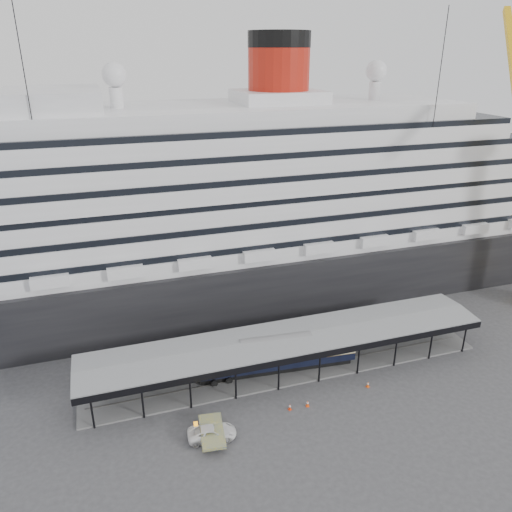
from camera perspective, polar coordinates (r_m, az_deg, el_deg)
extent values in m
plane|color=#3D3D3F|center=(67.89, 5.22, -14.94)|extent=(200.00, 200.00, 0.00)
cube|color=black|center=(91.57, -2.44, -0.72)|extent=(130.00, 30.00, 10.00)
cylinder|color=#A6190D|center=(86.59, 2.62, 20.06)|extent=(10.00, 10.00, 9.00)
cylinder|color=black|center=(86.50, 2.68, 23.53)|extent=(10.10, 10.10, 2.50)
sphere|color=silver|center=(81.25, -15.91, 19.32)|extent=(3.60, 3.60, 3.60)
sphere|color=silver|center=(94.37, 13.58, 19.89)|extent=(3.60, 3.60, 3.60)
cube|color=slate|center=(71.52, 3.64, -12.57)|extent=(56.00, 8.00, 0.24)
cube|color=slate|center=(70.88, 3.86, -12.78)|extent=(54.00, 0.08, 0.10)
cube|color=slate|center=(71.97, 3.43, -12.15)|extent=(54.00, 0.08, 0.10)
cube|color=black|center=(65.65, 5.19, -11.62)|extent=(56.00, 0.18, 0.90)
cube|color=black|center=(72.69, 2.42, -7.84)|extent=(56.00, 0.18, 0.90)
cube|color=slate|center=(68.73, 3.74, -9.12)|extent=(56.00, 9.00, 0.24)
cylinder|color=black|center=(73.34, -23.07, 6.87)|extent=(0.12, 0.12, 47.21)
cylinder|color=black|center=(88.70, 19.04, 9.93)|extent=(0.12, 0.12, 47.21)
imported|color=white|center=(60.59, -5.05, -19.46)|extent=(5.84, 3.24, 1.55)
cube|color=black|center=(70.70, 2.23, -12.53)|extent=(21.47, 4.12, 0.71)
cube|color=black|center=(70.17, 2.24, -11.92)|extent=(22.51, 4.60, 1.12)
cube|color=beige|center=(69.49, 2.25, -11.10)|extent=(22.51, 4.64, 1.32)
cube|color=black|center=(69.01, 2.27, -10.50)|extent=(22.51, 4.60, 0.41)
cube|color=#F94A0D|center=(65.35, 5.91, -16.69)|extent=(0.53, 0.53, 0.03)
cone|color=#F94A0D|center=(65.09, 5.92, -16.41)|extent=(0.44, 0.44, 0.81)
cylinder|color=white|center=(65.04, 5.92, -16.35)|extent=(0.26, 0.26, 0.16)
cube|color=red|center=(64.69, 3.89, -17.09)|extent=(0.49, 0.49, 0.03)
cone|color=red|center=(64.43, 3.90, -16.81)|extent=(0.41, 0.41, 0.80)
cylinder|color=white|center=(64.38, 3.90, -16.75)|extent=(0.26, 0.26, 0.16)
cube|color=#F0530D|center=(69.63, 12.64, -14.37)|extent=(0.55, 0.55, 0.03)
cone|color=#F0530D|center=(69.39, 12.67, -14.10)|extent=(0.46, 0.46, 0.82)
cylinder|color=white|center=(69.34, 12.68, -14.05)|extent=(0.26, 0.26, 0.16)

